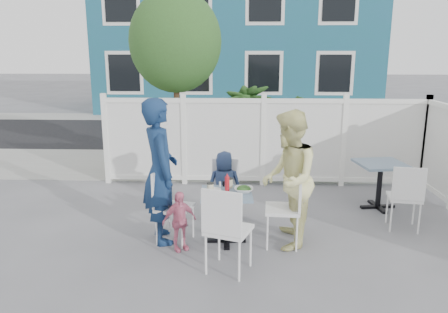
{
  "coord_description": "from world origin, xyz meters",
  "views": [
    {
      "loc": [
        -0.29,
        -5.41,
        2.45
      ],
      "look_at": [
        -0.53,
        0.27,
        1.05
      ],
      "focal_mm": 35.0,
      "sensor_mm": 36.0,
      "label": 1
    }
  ],
  "objects_px": {
    "main_table": "(226,204)",
    "man": "(160,171)",
    "spare_table": "(380,173)",
    "boy": "(224,186)",
    "chair_back": "(225,185)",
    "chair_left": "(169,200)",
    "toddler": "(179,221)",
    "chair_near": "(226,225)",
    "woman": "(288,180)",
    "chair_right": "(289,202)",
    "utility_cabinet": "(161,134)"
  },
  "relations": [
    {
      "from": "main_table",
      "to": "man",
      "type": "distance_m",
      "value": 0.95
    },
    {
      "from": "spare_table",
      "to": "boy",
      "type": "bearing_deg",
      "value": -167.39
    },
    {
      "from": "chair_back",
      "to": "chair_left",
      "type": "bearing_deg",
      "value": 50.14
    },
    {
      "from": "main_table",
      "to": "man",
      "type": "xyz_separation_m",
      "value": [
        -0.85,
        0.05,
        0.41
      ]
    },
    {
      "from": "boy",
      "to": "toddler",
      "type": "height_order",
      "value": "boy"
    },
    {
      "from": "chair_back",
      "to": "chair_near",
      "type": "xyz_separation_m",
      "value": [
        0.07,
        -1.67,
        0.07
      ]
    },
    {
      "from": "main_table",
      "to": "woman",
      "type": "height_order",
      "value": "woman"
    },
    {
      "from": "spare_table",
      "to": "chair_near",
      "type": "distance_m",
      "value": 3.2
    },
    {
      "from": "spare_table",
      "to": "chair_right",
      "type": "relative_size",
      "value": 0.82
    },
    {
      "from": "man",
      "to": "chair_back",
      "type": "bearing_deg",
      "value": -65.95
    },
    {
      "from": "spare_table",
      "to": "toddler",
      "type": "relative_size",
      "value": 1.05
    },
    {
      "from": "toddler",
      "to": "boy",
      "type": "bearing_deg",
      "value": 31.81
    },
    {
      "from": "spare_table",
      "to": "man",
      "type": "bearing_deg",
      "value": -157.78
    },
    {
      "from": "boy",
      "to": "chair_left",
      "type": "bearing_deg",
      "value": 45.35
    },
    {
      "from": "main_table",
      "to": "chair_back",
      "type": "relative_size",
      "value": 0.77
    },
    {
      "from": "chair_back",
      "to": "spare_table",
      "type": "bearing_deg",
      "value": -166.91
    },
    {
      "from": "utility_cabinet",
      "to": "chair_near",
      "type": "bearing_deg",
      "value": -66.95
    },
    {
      "from": "main_table",
      "to": "spare_table",
      "type": "relative_size",
      "value": 0.85
    },
    {
      "from": "chair_right",
      "to": "boy",
      "type": "xyz_separation_m",
      "value": [
        -0.86,
        0.87,
        -0.06
      ]
    },
    {
      "from": "chair_back",
      "to": "chair_near",
      "type": "relative_size",
      "value": 0.87
    },
    {
      "from": "woman",
      "to": "chair_back",
      "type": "bearing_deg",
      "value": -131.44
    },
    {
      "from": "spare_table",
      "to": "chair_right",
      "type": "distance_m",
      "value": 2.1
    },
    {
      "from": "chair_right",
      "to": "chair_back",
      "type": "distance_m",
      "value": 1.22
    },
    {
      "from": "man",
      "to": "toddler",
      "type": "height_order",
      "value": "man"
    },
    {
      "from": "chair_right",
      "to": "woman",
      "type": "height_order",
      "value": "woman"
    },
    {
      "from": "main_table",
      "to": "toddler",
      "type": "distance_m",
      "value": 0.65
    },
    {
      "from": "chair_near",
      "to": "toddler",
      "type": "height_order",
      "value": "chair_near"
    },
    {
      "from": "utility_cabinet",
      "to": "toddler",
      "type": "distance_m",
      "value": 4.5
    },
    {
      "from": "chair_left",
      "to": "woman",
      "type": "xyz_separation_m",
      "value": [
        1.52,
        -0.06,
        0.32
      ]
    },
    {
      "from": "chair_left",
      "to": "woman",
      "type": "distance_m",
      "value": 1.56
    },
    {
      "from": "main_table",
      "to": "chair_near",
      "type": "distance_m",
      "value": 0.84
    },
    {
      "from": "spare_table",
      "to": "boy",
      "type": "distance_m",
      "value": 2.48
    },
    {
      "from": "chair_left",
      "to": "man",
      "type": "distance_m",
      "value": 0.4
    },
    {
      "from": "chair_left",
      "to": "chair_near",
      "type": "relative_size",
      "value": 0.94
    },
    {
      "from": "utility_cabinet",
      "to": "man",
      "type": "height_order",
      "value": "man"
    },
    {
      "from": "spare_table",
      "to": "chair_right",
      "type": "xyz_separation_m",
      "value": [
        -1.56,
        -1.41,
        -0.0
      ]
    },
    {
      "from": "main_table",
      "to": "chair_left",
      "type": "xyz_separation_m",
      "value": [
        -0.75,
        0.02,
        0.03
      ]
    },
    {
      "from": "boy",
      "to": "toddler",
      "type": "relative_size",
      "value": 1.33
    },
    {
      "from": "chair_left",
      "to": "chair_near",
      "type": "distance_m",
      "value": 1.15
    },
    {
      "from": "utility_cabinet",
      "to": "spare_table",
      "type": "distance_m",
      "value": 4.82
    },
    {
      "from": "chair_back",
      "to": "boy",
      "type": "xyz_separation_m",
      "value": [
        -0.01,
        -0.02,
        -0.0
      ]
    },
    {
      "from": "chair_left",
      "to": "man",
      "type": "relative_size",
      "value": 0.51
    },
    {
      "from": "main_table",
      "to": "woman",
      "type": "relative_size",
      "value": 0.39
    },
    {
      "from": "main_table",
      "to": "chair_right",
      "type": "height_order",
      "value": "chair_right"
    },
    {
      "from": "chair_right",
      "to": "utility_cabinet",
      "type": "bearing_deg",
      "value": 33.62
    },
    {
      "from": "utility_cabinet",
      "to": "main_table",
      "type": "xyz_separation_m",
      "value": [
        1.59,
        -4.13,
        -0.1
      ]
    },
    {
      "from": "utility_cabinet",
      "to": "chair_back",
      "type": "xyz_separation_m",
      "value": [
        1.54,
        -3.3,
        -0.12
      ]
    },
    {
      "from": "chair_right",
      "to": "boy",
      "type": "height_order",
      "value": "boy"
    },
    {
      "from": "boy",
      "to": "chair_back",
      "type": "bearing_deg",
      "value": -130.26
    },
    {
      "from": "utility_cabinet",
      "to": "toddler",
      "type": "relative_size",
      "value": 1.65
    }
  ]
}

